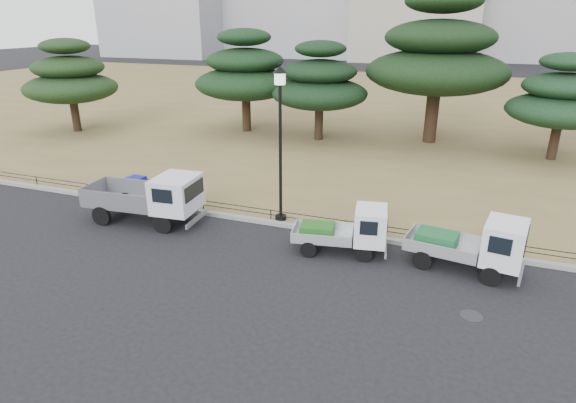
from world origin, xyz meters
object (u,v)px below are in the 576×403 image
at_px(truck_large, 149,196).
at_px(tarp_pile, 135,188).
at_px(street_lamp, 280,119).
at_px(truck_kei_rear, 473,244).
at_px(truck_kei_front, 347,230).

height_order(truck_large, tarp_pile, truck_large).
relative_size(truck_large, street_lamp, 0.79).
xyz_separation_m(truck_kei_rear, tarp_pile, (-14.03, 1.58, -0.37)).
distance_m(truck_large, truck_kei_rear, 11.86).
bearing_deg(truck_kei_front, truck_large, 170.99).
distance_m(truck_kei_rear, street_lamp, 7.86).
distance_m(truck_large, tarp_pile, 2.91).
xyz_separation_m(truck_kei_front, tarp_pile, (-10.02, 1.72, -0.29)).
bearing_deg(street_lamp, tarp_pile, 178.71).
relative_size(truck_kei_front, street_lamp, 0.57).
distance_m(truck_large, street_lamp, 5.92).
height_order(truck_kei_front, street_lamp, street_lamp).
bearing_deg(truck_kei_rear, tarp_pile, -177.49).
relative_size(street_lamp, tarp_pile, 3.99).
height_order(truck_kei_rear, street_lamp, street_lamp).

